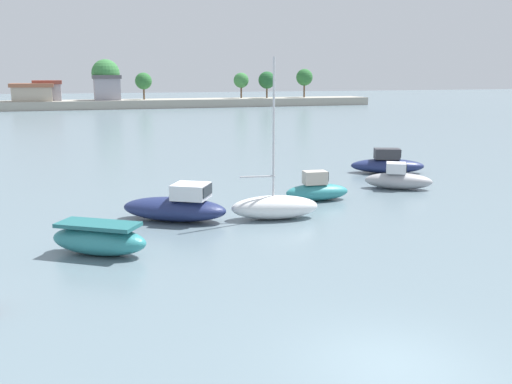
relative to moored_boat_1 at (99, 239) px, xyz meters
The scene contains 8 objects.
ground_plane 12.00m from the moored_boat_1, 60.78° to the right, with size 400.00×400.00×0.00m, color slate.
moored_boat_1 is the anchor object (origin of this frame).
moored_boat_2 5.31m from the moored_boat_1, 47.74° to the left, with size 5.11×4.10×1.72m.
moored_boat_3 8.37m from the moored_boat_1, 19.90° to the left, with size 4.17×2.09×7.22m.
moored_boat_4 12.67m from the moored_boat_1, 27.05° to the left, with size 3.47×1.62×1.55m.
moored_boat_5 18.36m from the moored_boat_1, 22.53° to the left, with size 3.96×3.08×1.52m.
moored_boat_6 22.63m from the moored_boat_1, 31.85° to the left, with size 5.12×3.40×1.64m.
distant_shoreline 93.20m from the moored_boat_1, 87.79° to the left, with size 110.63×8.57×9.37m.
Camera 1 is at (-6.56, -9.97, 6.45)m, focal length 39.34 mm.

